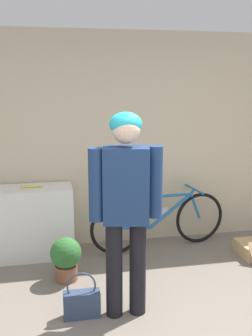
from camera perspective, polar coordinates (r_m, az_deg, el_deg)
wall_back at (r=4.84m, az=-0.51°, el=4.02°), size 8.00×0.07×2.60m
side_shelf at (r=4.71m, az=-13.80°, el=-7.69°), size 0.99×0.45×0.83m
person at (r=3.26m, az=-0.01°, el=-4.28°), size 0.62×0.29×1.77m
bicycle at (r=4.84m, az=4.88°, el=-7.62°), size 1.74×0.46×0.72m
banana at (r=4.58m, az=-13.48°, el=-2.61°), size 0.27×0.07×0.03m
handbag at (r=3.61m, az=-6.43°, el=-18.83°), size 0.32×0.12×0.42m
potted_plant at (r=4.16m, az=-8.71°, el=-12.64°), size 0.32×0.32×0.46m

